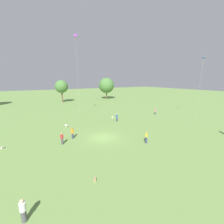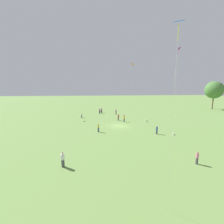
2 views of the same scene
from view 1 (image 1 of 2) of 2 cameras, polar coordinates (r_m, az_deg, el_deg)
The scene contains 15 objects.
ground_plane at distance 23.46m, azimuth -3.36°, elevation -9.70°, with size 240.00×240.00×0.00m, color #6B8E47.
tree_1 at distance 60.93m, azimuth -18.69°, elevation 9.12°, with size 4.87×4.87×8.52m.
tree_2 at distance 68.31m, azimuth -2.12°, elevation 10.09°, with size 6.81×6.81×9.52m.
person_1 at distance 21.97m, azimuth -18.53°, elevation -9.60°, with size 0.45×0.45×1.67m.
person_2 at distance 23.52m, azimuth -14.85°, elevation -7.66°, with size 0.47×0.47×1.81m.
person_3 at distance 12.46m, azimuth -30.76°, elevation -29.58°, with size 0.41×0.41×1.62m.
person_4 at distance 21.72m, azimuth 12.93°, elevation -9.35°, with size 0.47×0.47×1.74m.
person_5 at distance 39.58m, azimuth 16.17°, elevation 0.20°, with size 0.42×0.42×1.58m.
person_8 at distance 31.91m, azimuth 1.82°, elevation -2.07°, with size 0.49×0.49×1.70m.
kite_1 at distance 40.00m, azimuth 31.25°, elevation 15.67°, with size 0.84×0.85×13.50m.
kite_3 at distance 35.27m, azimuth -13.63°, elevation 24.45°, with size 0.92×0.93×18.02m.
dog_1 at distance 29.32m, azimuth -17.08°, elevation -4.89°, with size 0.41×0.71×0.56m.
picnic_bag_0 at distance 14.62m, azimuth -6.54°, elevation -24.15°, with size 0.37×0.47×0.25m.
picnic_bag_1 at distance 24.45m, azimuth -36.26°, elevation -10.89°, with size 0.39×0.41×0.29m.
picnic_bag_2 at distance 34.99m, azimuth 0.27°, elevation -1.94°, with size 0.44×0.44×0.32m.
Camera 1 is at (-9.88, -19.37, 8.80)m, focal length 24.00 mm.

